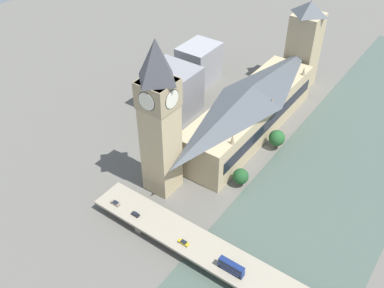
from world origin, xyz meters
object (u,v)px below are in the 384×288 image
object	(u,v)px
road_bridge	(262,283)
double_decker_bus_lead	(231,267)
car_northbound_lead	(184,242)
parliament_hall	(251,109)
clock_tower	(159,116)
victoria_tower	(304,45)
car_southbound_tail	(135,214)
car_northbound_tail	(115,203)

from	to	relation	value
road_bridge	double_decker_bus_lead	distance (m)	12.74
road_bridge	car_northbound_lead	xyz separation A→B (m)	(34.16, 3.15, 1.70)
parliament_hall	clock_tower	world-z (taller)	clock_tower
victoria_tower	double_decker_bus_lead	size ratio (longest dim) A/B	5.51
victoria_tower	road_bridge	world-z (taller)	victoria_tower
clock_tower	victoria_tower	world-z (taller)	clock_tower
clock_tower	road_bridge	world-z (taller)	clock_tower
parliament_hall	car_northbound_lead	distance (m)	90.99
road_bridge	car_southbound_tail	distance (m)	60.14
double_decker_bus_lead	car_northbound_lead	size ratio (longest dim) A/B	2.26
parliament_hall	car_northbound_lead	size ratio (longest dim) A/B	21.84
clock_tower	car_southbound_tail	bearing A→B (deg)	102.13
car_southbound_tail	double_decker_bus_lead	bearing A→B (deg)	179.97
victoria_tower	road_bridge	xyz separation A→B (m)	(-54.10, 149.61, -23.06)
clock_tower	car_northbound_lead	distance (m)	53.33
victoria_tower	car_northbound_tail	distance (m)	155.36
parliament_hall	victoria_tower	bearing A→B (deg)	-89.95
parliament_hall	car_southbound_tail	size ratio (longest dim) A/B	26.97
car_northbound_tail	car_southbound_tail	xyz separation A→B (m)	(-11.71, -0.18, -0.01)
clock_tower	double_decker_bus_lead	bearing A→B (deg)	154.44
clock_tower	victoria_tower	size ratio (longest dim) A/B	1.29
clock_tower	car_northbound_tail	xyz separation A→B (m)	(6.19, 25.87, -34.56)
double_decker_bus_lead	car_northbound_lead	distance (m)	22.47
clock_tower	car_northbound_lead	xyz separation A→B (m)	(-31.40, 25.77, -34.55)
parliament_hall	double_decker_bus_lead	bearing A→B (deg)	115.57
victoria_tower	car_southbound_tail	distance (m)	154.30
clock_tower	car_northbound_tail	distance (m)	43.61
victoria_tower	road_bridge	bearing A→B (deg)	109.88
double_decker_bus_lead	car_northbound_lead	xyz separation A→B (m)	(22.38, 0.04, -2.02)
double_decker_bus_lead	car_northbound_tail	bearing A→B (deg)	0.14
double_decker_bus_lead	car_southbound_tail	distance (m)	48.30
car_northbound_tail	victoria_tower	bearing A→B (deg)	-96.59
clock_tower	car_northbound_lead	bearing A→B (deg)	140.63
car_southbound_tail	parliament_hall	bearing A→B (deg)	-93.89
victoria_tower	car_northbound_lead	xyz separation A→B (m)	(-19.93, 152.76, -21.36)
clock_tower	car_northbound_lead	world-z (taller)	clock_tower
clock_tower	road_bridge	bearing A→B (deg)	160.97
double_decker_bus_lead	car_northbound_tail	world-z (taller)	double_decker_bus_lead
car_southbound_tail	clock_tower	bearing A→B (deg)	-77.87
parliament_hall	car_northbound_tail	size ratio (longest dim) A/B	23.02
parliament_hall	road_bridge	distance (m)	101.44
victoria_tower	car_northbound_tail	bearing A→B (deg)	83.41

